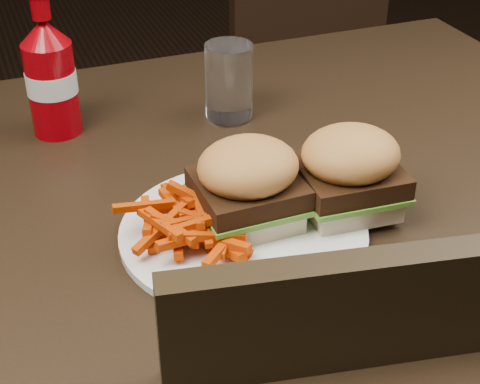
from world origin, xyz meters
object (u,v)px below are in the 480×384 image
object	(u,v)px
chair_far	(272,94)
ketchup_bottle	(53,91)
plate	(243,232)
dining_table	(201,199)
tumbler	(229,81)

from	to	relation	value
chair_far	ketchup_bottle	world-z (taller)	ketchup_bottle
plate	dining_table	bearing A→B (deg)	95.08
plate	tumbler	world-z (taller)	tumbler
chair_far	plate	world-z (taller)	plate
dining_table	chair_far	world-z (taller)	dining_table
dining_table	plate	xyz separation A→B (m)	(0.01, -0.11, 0.03)
plate	tumbler	xyz separation A→B (m)	(0.08, 0.27, 0.05)
ketchup_bottle	dining_table	bearing A→B (deg)	-55.80
dining_table	tumbler	distance (m)	0.20
chair_far	plate	size ratio (longest dim) A/B	1.45
ketchup_bottle	chair_far	bearing A→B (deg)	46.66
dining_table	plate	size ratio (longest dim) A/B	4.49
chair_far	tumbler	bearing A→B (deg)	58.51
chair_far	ketchup_bottle	distance (m)	0.94
chair_far	tumbler	distance (m)	0.85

